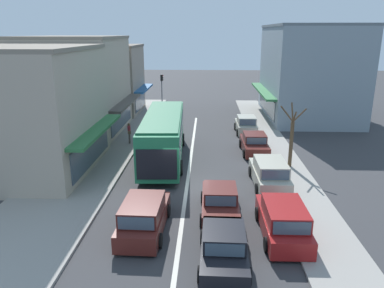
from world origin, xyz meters
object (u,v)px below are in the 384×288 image
Objects in this scene: sedan_behind_bus_mid at (224,247)px; pedestrian_with_handbag_near at (129,132)px; sedan_queue_gap_filler at (220,202)px; parked_sedan_kerb_third at (254,144)px; parked_wagon_kerb_second at (270,173)px; parked_hatchback_kerb_rear at (246,125)px; city_bus at (163,134)px; street_tree_right at (291,139)px; wagon_adjacent_lane_lead at (144,216)px; parked_wagon_kerb_front at (283,220)px; traffic_light_downstreet at (162,87)px.

pedestrian_with_handbag_near reaches higher than sedan_behind_bus_mid.
sedan_queue_gap_filler is 10.38m from parked_sedan_kerb_third.
sedan_behind_bus_mid is 2.60× the size of pedestrian_with_handbag_near.
parked_wagon_kerb_second is at bearing 51.51° from sedan_queue_gap_filler.
sedan_behind_bus_mid and parked_sedan_kerb_third have the same top height.
sedan_queue_gap_filler is 15.89m from parked_hatchback_kerb_rear.
parked_wagon_kerb_second is 6.25m from parked_sedan_kerb_third.
parked_wagon_kerb_second is 11.91m from parked_hatchback_kerb_rear.
street_tree_right is at bearing -9.25° from city_bus.
parked_sedan_kerb_third is (6.25, 11.77, -0.08)m from wagon_adjacent_lane_lead.
parked_sedan_kerb_third is at bearing 62.02° from wagon_adjacent_lane_lead.
parked_wagon_kerb_front is 2.77× the size of pedestrian_with_handbag_near.
parked_wagon_kerb_second is at bearing -38.73° from pedestrian_with_handbag_near.
sedan_behind_bus_mid is at bearing -113.81° from street_tree_right.
pedestrian_with_handbag_near reaches higher than parked_wagon_kerb_second.
street_tree_right is (8.19, 8.53, 1.24)m from wagon_adjacent_lane_lead.
city_bus is at bearing -47.87° from pedestrian_with_handbag_near.
city_bus is 2.94× the size of parked_hatchback_kerb_rear.
sedan_queue_gap_filler is 1.13× the size of parked_hatchback_kerb_rear.
sedan_queue_gap_filler is at bearing 144.25° from parked_wagon_kerb_front.
sedan_queue_gap_filler is 2.58× the size of pedestrian_with_handbag_near.
pedestrian_with_handbag_near is (-9.74, 7.81, 0.32)m from parked_wagon_kerb_second.
parked_wagon_kerb_second is at bearing 40.84° from wagon_adjacent_lane_lead.
city_bus is at bearing 146.58° from parked_wagon_kerb_second.
parked_wagon_kerb_front reaches higher than parked_hatchback_kerb_rear.
parked_hatchback_kerb_rear is 12.00m from traffic_light_downstreet.
street_tree_right is at bearing 76.33° from parked_wagon_kerb_front.
pedestrian_with_handbag_near reaches higher than parked_sedan_kerb_third.
wagon_adjacent_lane_lead is 3.86m from sedan_queue_gap_filler.
parked_wagon_kerb_front is at bearing -93.11° from parked_wagon_kerb_second.
parked_sedan_kerb_third is at bearing 120.91° from street_tree_right.
parked_sedan_kerb_third is at bearing 78.66° from sedan_behind_bus_mid.
traffic_light_downstreet is at bearing 135.30° from parked_hatchback_kerb_rear.
parked_hatchback_kerb_rear is at bearing 102.66° from street_tree_right.
city_bus is 9.97m from parked_hatchback_kerb_rear.
parked_hatchback_kerb_rear is at bearing 70.44° from wagon_adjacent_lane_lead.
wagon_adjacent_lane_lead is 1.07× the size of parked_sedan_kerb_third.
city_bus is 2.43× the size of parked_wagon_kerb_front.
street_tree_right reaches higher than pedestrian_with_handbag_near.
sedan_behind_bus_mid is 19.84m from parked_hatchback_kerb_rear.
city_bus reaches higher than sedan_behind_bus_mid.
wagon_adjacent_lane_lead and parked_wagon_kerb_front have the same top height.
sedan_behind_bus_mid is 3.36m from parked_wagon_kerb_front.
sedan_behind_bus_mid and sedan_queue_gap_filler have the same top height.
parked_hatchback_kerb_rear is (-0.06, 5.66, 0.05)m from parked_sedan_kerb_third.
parked_hatchback_kerb_rear is (6.44, 7.53, -1.17)m from city_bus.
parked_hatchback_kerb_rear reaches higher than parked_sedan_kerb_third.
parked_sedan_kerb_third is at bearing 91.28° from parked_wagon_kerb_second.
wagon_adjacent_lane_lead is (0.25, -9.90, -1.14)m from city_bus.
pedestrian_with_handbag_near is (-9.54, -4.09, 0.36)m from parked_hatchback_kerb_rear.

